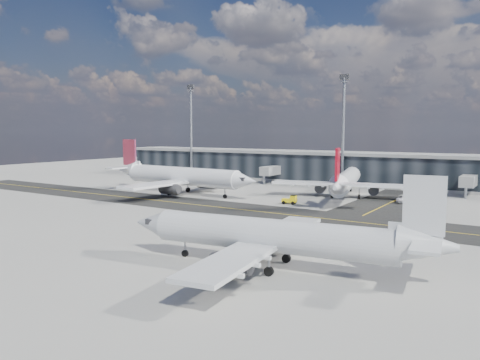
# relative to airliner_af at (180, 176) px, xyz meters

# --- Properties ---
(ground) EXTENTS (300.00, 300.00, 0.00)m
(ground) POSITION_rel_airliner_af_xyz_m (26.78, -14.80, -4.10)
(ground) COLOR gray
(ground) RESTS_ON ground
(taxiway_lanes) EXTENTS (180.00, 63.00, 0.03)m
(taxiway_lanes) POSITION_rel_airliner_af_xyz_m (30.69, -4.07, -4.09)
(taxiway_lanes) COLOR black
(taxiway_lanes) RESTS_ON ground
(terminal_concourse) EXTENTS (152.00, 19.80, 8.80)m
(terminal_concourse) POSITION_rel_airliner_af_xyz_m (26.82, 40.13, -0.01)
(terminal_concourse) COLOR black
(terminal_concourse) RESTS_ON ground
(floodlight_masts) EXTENTS (102.50, 0.70, 28.90)m
(floodlight_masts) POSITION_rel_airliner_af_xyz_m (26.78, 33.20, 11.50)
(floodlight_masts) COLOR gray
(floodlight_masts) RESTS_ON ground
(airliner_af) EXTENTS (41.91, 35.71, 12.42)m
(airliner_af) POSITION_rel_airliner_af_xyz_m (0.00, 0.00, 0.00)
(airliner_af) COLOR white
(airliner_af) RESTS_ON ground
(airliner_redtail) EXTENTS (32.79, 38.13, 11.42)m
(airliner_redtail) POSITION_rel_airliner_af_xyz_m (34.92, 13.69, -0.33)
(airliner_redtail) COLOR white
(airliner_redtail) RESTS_ON ground
(airliner_near) EXTENTS (35.49, 30.36, 10.51)m
(airliner_near) POSITION_rel_airliner_af_xyz_m (46.96, -40.24, -0.63)
(airliner_near) COLOR silver
(airliner_near) RESTS_ON ground
(baggage_tug) EXTENTS (3.02, 1.83, 1.79)m
(baggage_tug) POSITION_rel_airliner_af_xyz_m (28.53, 0.04, -3.21)
(baggage_tug) COLOR yellow
(baggage_tug) RESTS_ON ground
(service_van) EXTENTS (3.34, 5.87, 1.54)m
(service_van) POSITION_rel_airliner_af_xyz_m (46.96, 14.40, -3.33)
(service_van) COLOR white
(service_van) RESTS_ON ground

